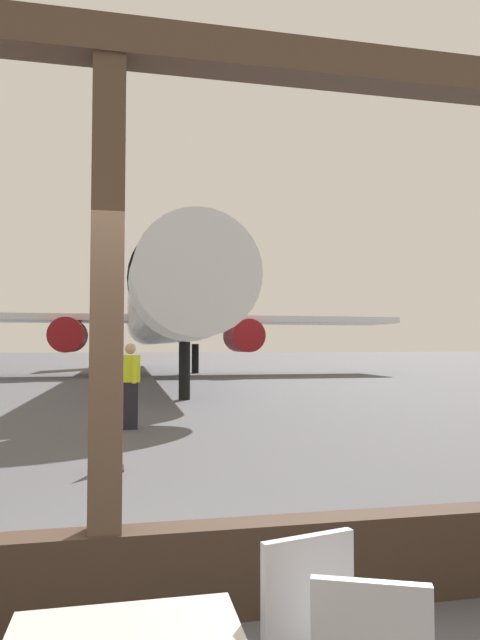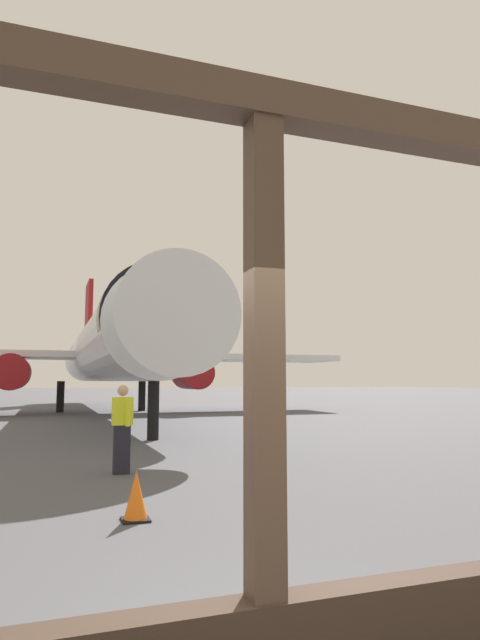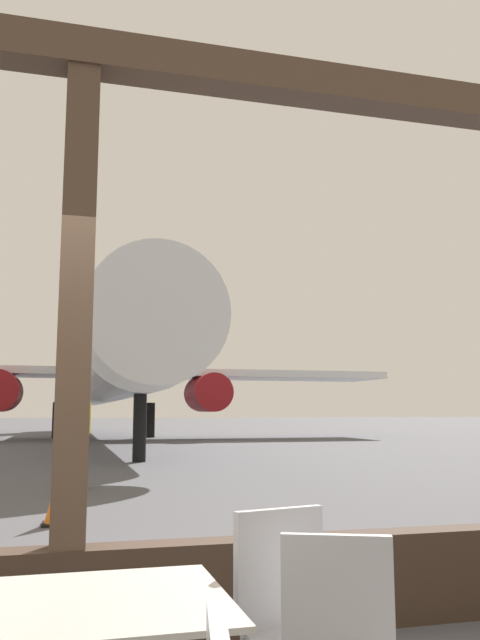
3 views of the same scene
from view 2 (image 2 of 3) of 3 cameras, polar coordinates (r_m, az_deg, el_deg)
The scene contains 5 objects.
ground_plane at distance 43.11m, azimuth -18.10°, elevation -8.58°, with size 220.00×220.00×0.00m, color #4C4C51.
window_frame at distance 3.33m, azimuth 2.62°, elevation -14.14°, with size 7.92×0.24×3.72m.
airplane at distance 31.92m, azimuth -13.89°, elevation -3.14°, with size 29.32×36.96×10.36m.
ground_crew_worker at distance 11.18m, azimuth -12.36°, elevation -11.04°, with size 0.40×0.54×1.74m.
traffic_cone at distance 7.59m, azimuth -10.94°, elevation -17.87°, with size 0.36×0.36×0.64m.
Camera 2 is at (-1.24, -3.06, 1.82)m, focal length 30.27 mm.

